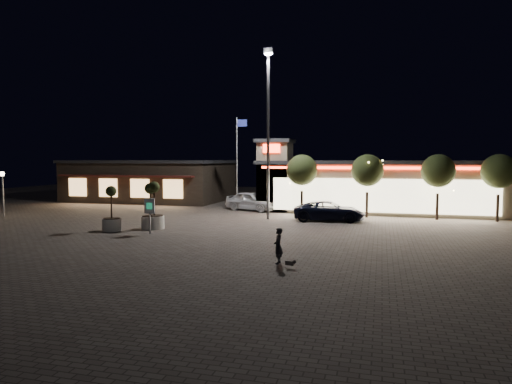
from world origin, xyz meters
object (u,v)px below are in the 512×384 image
(white_sedan, at_px, (252,201))
(valet_sign, at_px, (150,209))
(pickup_truck, at_px, (329,211))
(planter_mid, at_px, (112,217))
(pedestrian, at_px, (278,246))
(planter_left, at_px, (154,214))

(white_sedan, height_order, valet_sign, valet_sign)
(pickup_truck, distance_m, planter_mid, 14.90)
(white_sedan, xyz_separation_m, valet_sign, (-2.48, -13.43, 0.66))
(pickup_truck, relative_size, planter_mid, 1.82)
(pickup_truck, height_order, pedestrian, pedestrian)
(planter_left, distance_m, planter_mid, 2.60)
(pickup_truck, height_order, planter_left, planter_left)
(pickup_truck, distance_m, pedestrian, 14.09)
(pickup_truck, bearing_deg, planter_mid, 118.31)
(planter_left, bearing_deg, pedestrian, -37.12)
(white_sedan, bearing_deg, planter_left, -173.49)
(pickup_truck, height_order, valet_sign, valet_sign)
(pickup_truck, xyz_separation_m, pedestrian, (-0.60, -14.08, 0.06))
(white_sedan, bearing_deg, pedestrian, -139.07)
(planter_left, bearing_deg, pickup_truck, 33.23)
(pedestrian, xyz_separation_m, planter_left, (-9.69, 7.33, 0.17))
(pedestrian, xyz_separation_m, planter_mid, (-11.85, 5.89, 0.10))
(valet_sign, bearing_deg, planter_mid, 171.18)
(planter_mid, bearing_deg, pickup_truck, 33.34)
(pickup_truck, xyz_separation_m, white_sedan, (-7.12, 4.80, 0.12))
(planter_mid, bearing_deg, white_sedan, 67.69)
(planter_mid, height_order, valet_sign, planter_mid)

